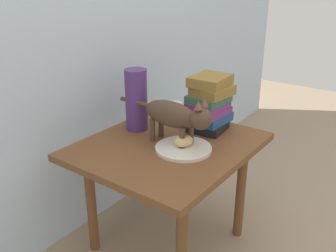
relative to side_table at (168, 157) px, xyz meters
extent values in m
plane|color=gray|center=(0.00, 0.00, -0.45)|extent=(6.00, 6.00, 0.00)
cube|color=brown|center=(0.00, 0.00, 0.05)|extent=(0.75, 0.65, 0.03)
cylinder|color=brown|center=(-0.24, -0.24, -0.21)|extent=(0.04, 0.04, 0.49)
cylinder|color=brown|center=(0.24, -0.24, -0.21)|extent=(0.04, 0.04, 0.49)
cylinder|color=brown|center=(-0.24, 0.24, -0.21)|extent=(0.04, 0.04, 0.49)
cylinder|color=brown|center=(0.24, 0.24, -0.21)|extent=(0.04, 0.04, 0.49)
cylinder|color=silver|center=(-0.02, -0.09, 0.07)|extent=(0.23, 0.23, 0.01)
ellipsoid|color=#E0BC7A|center=(-0.01, -0.09, 0.11)|extent=(0.10, 0.09, 0.05)
cylinder|color=#4C3828|center=(0.04, -0.09, 0.12)|extent=(0.02, 0.02, 0.10)
cylinder|color=#4C3828|center=(-0.02, -0.09, 0.12)|extent=(0.02, 0.02, 0.10)
cylinder|color=#4C3828|center=(0.04, 0.07, 0.12)|extent=(0.02, 0.02, 0.10)
cylinder|color=#4C3828|center=(-0.02, 0.07, 0.12)|extent=(0.02, 0.02, 0.10)
ellipsoid|color=#4C3828|center=(0.01, -0.01, 0.20)|extent=(0.10, 0.26, 0.11)
sphere|color=#4C3828|center=(0.01, -0.16, 0.22)|extent=(0.09, 0.09, 0.09)
cone|color=brown|center=(0.03, -0.16, 0.28)|extent=(0.03, 0.03, 0.03)
cone|color=brown|center=(-0.02, -0.16, 0.28)|extent=(0.03, 0.03, 0.03)
cylinder|color=#4C3828|center=(0.02, 0.20, 0.21)|extent=(0.02, 0.16, 0.02)
cube|color=black|center=(0.23, -0.06, 0.09)|extent=(0.18, 0.18, 0.04)
cube|color=#1E4C8C|center=(0.24, -0.06, 0.13)|extent=(0.18, 0.17, 0.04)
cube|color=#72337A|center=(0.23, -0.06, 0.16)|extent=(0.19, 0.16, 0.03)
cube|color=#72337A|center=(0.23, -0.06, 0.19)|extent=(0.17, 0.15, 0.03)
cube|color=#336B4C|center=(0.23, -0.06, 0.22)|extent=(0.18, 0.16, 0.03)
cube|color=olive|center=(0.23, -0.07, 0.26)|extent=(0.18, 0.16, 0.04)
cube|color=olive|center=(0.24, -0.06, 0.30)|extent=(0.19, 0.16, 0.04)
cylinder|color=#4C2D72|center=(0.05, 0.21, 0.21)|extent=(0.10, 0.10, 0.28)
cylinder|color=silver|center=(0.26, 0.15, 0.11)|extent=(0.07, 0.07, 0.08)
cylinder|color=silver|center=(0.26, 0.15, 0.09)|extent=(0.06, 0.06, 0.04)
camera|label=1|loc=(-1.19, -0.88, 0.76)|focal=40.53mm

